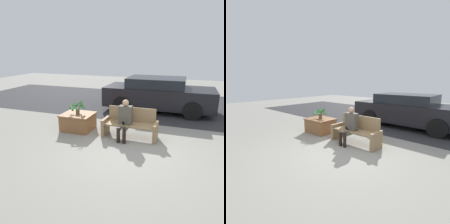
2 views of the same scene
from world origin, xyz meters
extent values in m
plane|color=gray|center=(0.00, 0.00, 0.00)|extent=(30.00, 30.00, 0.00)
cube|color=#2D2D30|center=(0.00, 5.34, 0.00)|extent=(20.00, 6.00, 0.01)
cube|color=#8C704C|center=(-1.04, 0.95, 0.27)|extent=(0.09, 0.58, 0.54)
cube|color=#8C704C|center=(0.52, 0.95, 0.27)|extent=(0.09, 0.58, 0.54)
cube|color=#8C704C|center=(-0.26, 0.95, 0.42)|extent=(1.47, 0.53, 0.04)
cube|color=#8C704C|center=(-0.26, 1.22, 0.66)|extent=(1.47, 0.04, 0.45)
cube|color=#4C473D|center=(-0.38, 0.90, 0.72)|extent=(0.38, 0.22, 0.56)
sphere|color=tan|center=(-0.38, 0.88, 1.09)|extent=(0.19, 0.19, 0.19)
cylinder|color=#4C473D|center=(-0.47, 0.69, 0.38)|extent=(0.11, 0.43, 0.11)
cylinder|color=#4C473D|center=(-0.29, 0.69, 0.38)|extent=(0.11, 0.43, 0.11)
cylinder|color=black|center=(-0.47, 0.47, 0.23)|extent=(0.10, 0.10, 0.46)
cylinder|color=black|center=(-0.29, 0.47, 0.23)|extent=(0.10, 0.10, 0.46)
cube|color=black|center=(-0.38, 0.67, 0.53)|extent=(0.07, 0.09, 0.12)
cube|color=brown|center=(-2.05, 1.05, 0.27)|extent=(0.96, 0.85, 0.55)
cube|color=brown|center=(-2.05, 1.05, 0.53)|extent=(1.01, 0.90, 0.04)
cylinder|color=brown|center=(-2.05, 1.05, 0.64)|extent=(0.12, 0.12, 0.19)
cone|color=#387F3D|center=(-1.90, 1.03, 0.88)|extent=(0.11, 0.37, 0.33)
cone|color=#387F3D|center=(-1.96, 1.17, 0.88)|extent=(0.33, 0.28, 0.33)
cone|color=#387F3D|center=(-2.05, 1.21, 0.88)|extent=(0.36, 0.08, 0.34)
cone|color=#387F3D|center=(-2.18, 1.21, 0.81)|extent=(0.37, 0.32, 0.21)
cone|color=#387F3D|center=(-2.23, 1.08, 0.86)|extent=(0.13, 0.39, 0.30)
cone|color=#387F3D|center=(-2.21, 0.92, 0.80)|extent=(0.33, 0.37, 0.19)
cone|color=#387F3D|center=(-2.09, 0.86, 0.83)|extent=(0.42, 0.15, 0.24)
cone|color=#387F3D|center=(-1.91, 0.96, 0.86)|extent=(0.27, 0.36, 0.30)
cube|color=black|center=(0.13, 4.25, 0.63)|extent=(4.52, 1.80, 0.81)
cube|color=black|center=(0.02, 4.25, 1.24)|extent=(2.35, 1.66, 0.41)
cylinder|color=black|center=(1.53, 3.35, 0.35)|extent=(0.69, 0.18, 0.69)
cylinder|color=black|center=(1.53, 5.15, 0.35)|extent=(0.69, 0.18, 0.69)
cylinder|color=black|center=(-1.27, 3.35, 0.35)|extent=(0.69, 0.18, 0.69)
cylinder|color=black|center=(-1.27, 5.15, 0.35)|extent=(0.69, 0.18, 0.69)
camera|label=1|loc=(1.28, -5.07, 2.62)|focal=35.00mm
camera|label=2|loc=(3.01, -3.39, 1.99)|focal=28.00mm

